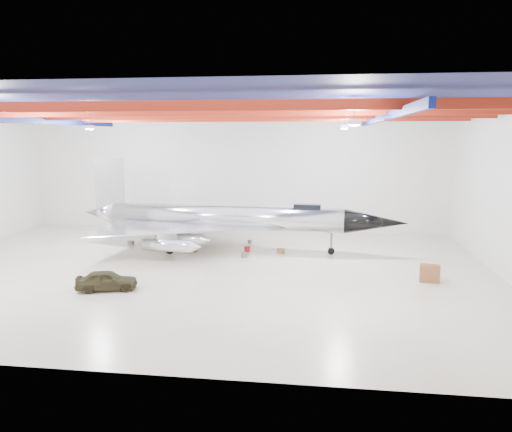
# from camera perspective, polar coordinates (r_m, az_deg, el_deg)

# --- Properties ---
(floor) EXTENTS (40.00, 40.00, 0.00)m
(floor) POSITION_cam_1_polar(r_m,az_deg,el_deg) (34.41, -6.94, -6.11)
(floor) COLOR beige
(floor) RESTS_ON ground
(wall_back) EXTENTS (40.00, 0.00, 40.00)m
(wall_back) POSITION_cam_1_polar(r_m,az_deg,el_deg) (47.99, -2.56, 4.93)
(wall_back) COLOR silver
(wall_back) RESTS_ON floor
(wall_right) EXTENTS (0.00, 30.00, 30.00)m
(wall_right) POSITION_cam_1_polar(r_m,az_deg,el_deg) (34.28, 27.26, 2.24)
(wall_right) COLOR silver
(wall_right) RESTS_ON floor
(ceiling) EXTENTS (40.00, 40.00, 0.00)m
(ceiling) POSITION_cam_1_polar(r_m,az_deg,el_deg) (33.27, -7.31, 12.49)
(ceiling) COLOR #0A0F38
(ceiling) RESTS_ON wall_back
(ceiling_structure) EXTENTS (39.50, 29.50, 1.08)m
(ceiling_structure) POSITION_cam_1_polar(r_m,az_deg,el_deg) (33.23, -7.29, 11.33)
(ceiling_structure) COLOR maroon
(ceiling_structure) RESTS_ON ceiling
(jet_aircraft) EXTENTS (26.35, 16.08, 7.18)m
(jet_aircraft) POSITION_cam_1_polar(r_m,az_deg,el_deg) (39.78, -3.66, -0.51)
(jet_aircraft) COLOR silver
(jet_aircraft) RESTS_ON floor
(jeep) EXTENTS (3.78, 2.33, 1.20)m
(jeep) POSITION_cam_1_polar(r_m,az_deg,el_deg) (30.90, -16.70, -7.05)
(jeep) COLOR #312C18
(jeep) RESTS_ON floor
(desk) EXTENTS (1.29, 0.79, 1.10)m
(desk) POSITION_cam_1_polar(r_m,az_deg,el_deg) (33.04, 19.23, -6.22)
(desk) COLOR brown
(desk) RESTS_ON floor
(crate_ply) EXTENTS (0.54, 0.44, 0.36)m
(crate_ply) POSITION_cam_1_polar(r_m,az_deg,el_deg) (40.33, -9.96, -3.65)
(crate_ply) COLOR olive
(crate_ply) RESTS_ON floor
(toolbox_red) EXTENTS (0.45, 0.36, 0.31)m
(toolbox_red) POSITION_cam_1_polar(r_m,az_deg,el_deg) (43.28, -7.84, -2.76)
(toolbox_red) COLOR maroon
(toolbox_red) RESTS_ON floor
(engine_drum) EXTENTS (0.58, 0.58, 0.40)m
(engine_drum) POSITION_cam_1_polar(r_m,az_deg,el_deg) (37.48, -1.35, -4.46)
(engine_drum) COLOR #59595B
(engine_drum) RESTS_ON floor
(parts_bin) EXTENTS (0.62, 0.56, 0.36)m
(parts_bin) POSITION_cam_1_polar(r_m,az_deg,el_deg) (38.91, 2.84, -3.99)
(parts_bin) COLOR olive
(parts_bin) RESTS_ON floor
(crate_small) EXTENTS (0.50, 0.44, 0.30)m
(crate_small) POSITION_cam_1_polar(r_m,az_deg,el_deg) (43.27, -14.11, -2.96)
(crate_small) COLOR #59595B
(crate_small) RESTS_ON floor
(tool_chest) EXTENTS (0.58, 0.58, 0.41)m
(tool_chest) POSITION_cam_1_polar(r_m,az_deg,el_deg) (39.33, -1.03, -3.80)
(tool_chest) COLOR maroon
(tool_chest) RESTS_ON floor
(oil_barrel) EXTENTS (0.51, 0.41, 0.34)m
(oil_barrel) POSITION_cam_1_polar(r_m,az_deg,el_deg) (39.57, -7.14, -3.85)
(oil_barrel) COLOR olive
(oil_barrel) RESTS_ON floor
(spares_box) EXTENTS (0.40, 0.40, 0.31)m
(spares_box) POSITION_cam_1_polar(r_m,az_deg,el_deg) (42.37, -0.73, -2.93)
(spares_box) COLOR #59595B
(spares_box) RESTS_ON floor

